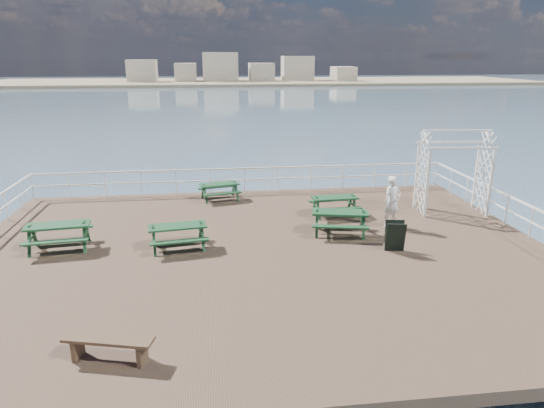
{
  "coord_description": "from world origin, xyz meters",
  "views": [
    {
      "loc": [
        -1.39,
        -13.7,
        5.73
      ],
      "look_at": [
        0.51,
        1.31,
        1.1
      ],
      "focal_mm": 32.0,
      "sensor_mm": 36.0,
      "label": 1
    }
  ],
  "objects": [
    {
      "name": "railing",
      "position": [
        -0.07,
        2.57,
        0.87
      ],
      "size": [
        17.77,
        13.76,
        1.1
      ],
      "color": "white",
      "rests_on": "ground"
    },
    {
      "name": "sandwich_board",
      "position": [
        4.06,
        -0.47,
        0.46
      ],
      "size": [
        0.65,
        0.54,
        0.95
      ],
      "rotation": [
        0.0,
        0.0,
        -0.2
      ],
      "color": "black",
      "rests_on": "ground"
    },
    {
      "name": "picnic_table_d",
      "position": [
        -2.52,
        0.59,
        0.54
      ],
      "size": [
        1.93,
        1.64,
        0.85
      ],
      "rotation": [
        0.0,
        0.0,
        0.14
      ],
      "color": "#153B1E",
      "rests_on": "ground"
    },
    {
      "name": "picnic_table_c",
      "position": [
        3.1,
        3.16,
        0.52
      ],
      "size": [
        1.76,
        1.46,
        0.82
      ],
      "rotation": [
        0.0,
        0.0,
        0.07
      ],
      "color": "#153B1E",
      "rests_on": "ground"
    },
    {
      "name": "picnic_table_b",
      "position": [
        -1.11,
        5.8,
        0.5
      ],
      "size": [
        1.84,
        1.6,
        0.77
      ],
      "rotation": [
        0.0,
        0.0,
        0.22
      ],
      "color": "#153B1E",
      "rests_on": "ground"
    },
    {
      "name": "picnic_table_e",
      "position": [
        2.78,
        1.21,
        0.57
      ],
      "size": [
        2.11,
        1.84,
        0.89
      ],
      "rotation": [
        0.0,
        0.0,
        -0.22
      ],
      "color": "#153B1E",
      "rests_on": "ground"
    },
    {
      "name": "sea_backdrop",
      "position": [
        12.54,
        134.07,
        -0.51
      ],
      "size": [
        300.0,
        300.0,
        9.2
      ],
      "color": "#3D5567",
      "rests_on": "ground"
    },
    {
      "name": "person",
      "position": [
        4.74,
        1.66,
        0.9
      ],
      "size": [
        0.75,
        0.59,
        1.81
      ],
      "primitive_type": "imported",
      "rotation": [
        0.0,
        0.0,
        0.27
      ],
      "color": "white",
      "rests_on": "ground"
    },
    {
      "name": "ground",
      "position": [
        0.0,
        0.0,
        -0.15
      ],
      "size": [
        18.0,
        14.0,
        0.3
      ],
      "primitive_type": "cube",
      "color": "brown",
      "rests_on": "ground"
    },
    {
      "name": "flat_bench_near",
      "position": [
        -3.51,
        -5.16,
        0.38
      ],
      "size": [
        1.82,
        0.87,
        0.51
      ],
      "rotation": [
        0.0,
        0.0,
        -0.26
      ],
      "color": "brown",
      "rests_on": "ground"
    },
    {
      "name": "picnic_table_a",
      "position": [
        -6.16,
        0.99,
        0.58
      ],
      "size": [
        2.02,
        1.7,
        0.91
      ],
      "rotation": [
        0.0,
        0.0,
        0.1
      ],
      "color": "#153B1E",
      "rests_on": "ground"
    },
    {
      "name": "trellis_arbor",
      "position": [
        7.6,
        3.04,
        1.4
      ],
      "size": [
        2.67,
        1.63,
        3.16
      ],
      "rotation": [
        0.0,
        0.0,
        -0.11
      ],
      "color": "white",
      "rests_on": "ground"
    }
  ]
}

